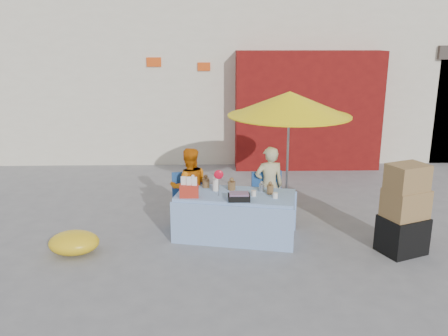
{
  "coord_description": "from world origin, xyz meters",
  "views": [
    {
      "loc": [
        0.07,
        -6.2,
        2.9
      ],
      "look_at": [
        0.24,
        0.6,
        1.0
      ],
      "focal_mm": 38.0,
      "sensor_mm": 36.0,
      "label": 1
    }
  ],
  "objects_px": {
    "chair_left": "(189,212)",
    "vendor_beige": "(269,186)",
    "umbrella": "(290,104)",
    "box_stack": "(404,213)",
    "vendor_orange": "(189,187)",
    "chair_right": "(269,211)",
    "market_table": "(235,215)"
  },
  "relations": [
    {
      "from": "market_table",
      "to": "umbrella",
      "type": "distance_m",
      "value": 1.88
    },
    {
      "from": "market_table",
      "to": "box_stack",
      "type": "relative_size",
      "value": 1.49
    },
    {
      "from": "chair_right",
      "to": "box_stack",
      "type": "relative_size",
      "value": 0.67
    },
    {
      "from": "chair_right",
      "to": "box_stack",
      "type": "xyz_separation_m",
      "value": [
        1.72,
        -0.96,
        0.33
      ]
    },
    {
      "from": "vendor_orange",
      "to": "umbrella",
      "type": "bearing_deg",
      "value": 176.41
    },
    {
      "from": "market_table",
      "to": "chair_left",
      "type": "bearing_deg",
      "value": 164.04
    },
    {
      "from": "chair_left",
      "to": "vendor_beige",
      "type": "xyz_separation_m",
      "value": [
        1.25,
        0.13,
        0.38
      ]
    },
    {
      "from": "vendor_beige",
      "to": "box_stack",
      "type": "distance_m",
      "value": 2.04
    },
    {
      "from": "chair_left",
      "to": "vendor_beige",
      "type": "height_order",
      "value": "vendor_beige"
    },
    {
      "from": "chair_right",
      "to": "vendor_beige",
      "type": "height_order",
      "value": "vendor_beige"
    },
    {
      "from": "chair_left",
      "to": "box_stack",
      "type": "distance_m",
      "value": 3.14
    },
    {
      "from": "chair_right",
      "to": "vendor_orange",
      "type": "relative_size",
      "value": 0.68
    },
    {
      "from": "chair_left",
      "to": "vendor_orange",
      "type": "height_order",
      "value": "vendor_orange"
    },
    {
      "from": "chair_left",
      "to": "vendor_orange",
      "type": "bearing_deg",
      "value": 79.81
    },
    {
      "from": "umbrella",
      "to": "box_stack",
      "type": "height_order",
      "value": "umbrella"
    },
    {
      "from": "vendor_orange",
      "to": "box_stack",
      "type": "height_order",
      "value": "box_stack"
    },
    {
      "from": "chair_right",
      "to": "box_stack",
      "type": "height_order",
      "value": "box_stack"
    },
    {
      "from": "chair_right",
      "to": "market_table",
      "type": "bearing_deg",
      "value": -155.71
    },
    {
      "from": "umbrella",
      "to": "box_stack",
      "type": "bearing_deg",
      "value": -41.16
    },
    {
      "from": "chair_left",
      "to": "vendor_orange",
      "type": "xyz_separation_m",
      "value": [
        0.0,
        0.13,
        0.37
      ]
    },
    {
      "from": "vendor_beige",
      "to": "umbrella",
      "type": "xyz_separation_m",
      "value": [
        0.3,
        0.15,
        1.26
      ]
    },
    {
      "from": "chair_right",
      "to": "vendor_beige",
      "type": "relative_size",
      "value": 0.67
    },
    {
      "from": "chair_right",
      "to": "vendor_beige",
      "type": "distance_m",
      "value": 0.4
    },
    {
      "from": "box_stack",
      "to": "vendor_orange",
      "type": "bearing_deg",
      "value": 159.83
    },
    {
      "from": "vendor_beige",
      "to": "umbrella",
      "type": "relative_size",
      "value": 0.6
    },
    {
      "from": "chair_left",
      "to": "umbrella",
      "type": "bearing_deg",
      "value": 1.26
    },
    {
      "from": "market_table",
      "to": "chair_right",
      "type": "xyz_separation_m",
      "value": [
        0.56,
        0.37,
        -0.09
      ]
    },
    {
      "from": "vendor_beige",
      "to": "box_stack",
      "type": "height_order",
      "value": "box_stack"
    },
    {
      "from": "box_stack",
      "to": "umbrella",
      "type": "bearing_deg",
      "value": 138.84
    },
    {
      "from": "chair_right",
      "to": "umbrella",
      "type": "bearing_deg",
      "value": 34.11
    },
    {
      "from": "box_stack",
      "to": "market_table",
      "type": "bearing_deg",
      "value": 165.47
    },
    {
      "from": "vendor_beige",
      "to": "vendor_orange",
      "type": "bearing_deg",
      "value": -9.12
    }
  ]
}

